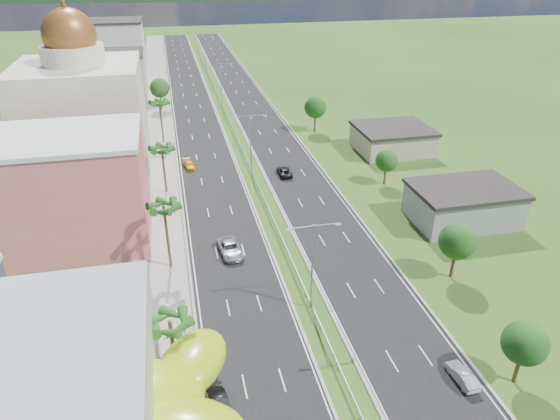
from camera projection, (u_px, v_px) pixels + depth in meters
ground at (338, 370)px, 49.07m from camera, size 500.00×500.00×0.00m
road_left at (195, 113)px, 125.25m from camera, size 11.00×260.00×0.04m
road_right at (254, 109)px, 128.18m from camera, size 11.00×260.00×0.04m
sidewalk_left at (156, 116)px, 123.38m from camera, size 7.00×260.00×0.12m
median_guardrail at (234, 132)px, 110.90m from camera, size 0.10×216.06×0.76m
streetlight_median_b at (312, 258)px, 54.55m from camera, size 6.04×0.25×11.00m
streetlight_median_c at (250, 138)px, 89.07m from camera, size 6.04×0.25×11.00m
streetlight_median_d at (221, 80)px, 127.90m from camera, size 6.04×0.25×11.00m
streetlight_median_e at (205, 49)px, 166.72m from camera, size 6.04×0.25×11.00m
lime_canopy at (117, 403)px, 39.38m from camera, size 18.00×15.00×7.40m
pink_shophouse at (70, 192)px, 67.71m from camera, size 20.00×15.00×15.00m
domed_building at (84, 115)px, 85.76m from camera, size 20.00×20.00×28.70m
midrise_grey at (105, 97)px, 109.09m from camera, size 16.00×15.00×16.00m
midrise_beige at (113, 80)px, 128.77m from camera, size 16.00×15.00×13.00m
midrise_white at (117, 54)px, 147.45m from camera, size 16.00×15.00×18.00m
shed_near at (463, 206)px, 74.95m from camera, size 15.00×10.00×5.00m
shed_far at (392, 140)px, 101.37m from camera, size 14.00×12.00×4.40m
palm_tree_b at (170, 325)px, 44.48m from camera, size 3.60×3.60×8.10m
palm_tree_c at (164, 209)px, 61.06m from camera, size 3.60×3.60×9.60m
palm_tree_d at (162, 151)px, 81.35m from camera, size 3.60×3.60×8.60m
palm_tree_e at (159, 104)px, 102.57m from camera, size 3.60×3.60×9.40m
leafy_tree_lfar at (160, 88)px, 125.41m from camera, size 4.90×4.90×8.05m
leafy_tree_ra at (525, 343)px, 45.66m from camera, size 4.20×4.20×6.90m
leafy_tree_rb at (457, 241)px, 60.73m from camera, size 4.55×4.55×7.47m
leafy_tree_rc at (387, 161)px, 85.85m from camera, size 3.85×3.85×6.33m
leafy_tree_rd at (315, 107)px, 110.39m from camera, size 4.90×4.90×8.05m
car_dark_left at (219, 405)px, 44.39m from camera, size 2.41×4.97×1.57m
car_silver_mid_left at (230, 248)px, 67.38m from camera, size 3.39×6.20×1.65m
car_yellow_far_left at (190, 165)px, 93.85m from camera, size 2.56×4.73×1.30m
car_silver_right at (462, 375)px, 47.58m from camera, size 1.67×4.15×1.34m
car_dark_far_right at (284, 171)px, 90.93m from camera, size 2.33×4.92×1.36m
motorcycle at (217, 373)px, 47.82m from camera, size 0.84×2.08×1.29m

